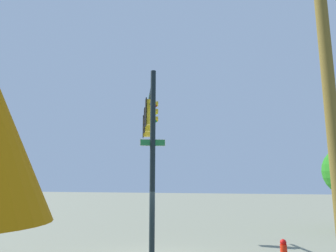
% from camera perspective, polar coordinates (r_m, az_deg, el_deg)
% --- Properties ---
extents(signal_pole_assembly, '(6.22, 2.63, 7.04)m').
position_cam_1_polar(signal_pole_assembly, '(13.86, -3.38, -0.65)').
color(signal_pole_assembly, black).
rests_on(signal_pole_assembly, ground_plane).
extents(utility_pole, '(1.70, 0.81, 8.98)m').
position_cam_1_polar(utility_pole, '(7.71, 28.01, 4.10)').
color(utility_pole, brown).
rests_on(utility_pole, ground_plane).
extents(fire_hydrant, '(0.33, 0.24, 0.83)m').
position_cam_1_polar(fire_hydrant, '(12.42, 20.79, -21.04)').
color(fire_hydrant, red).
rests_on(fire_hydrant, ground_plane).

